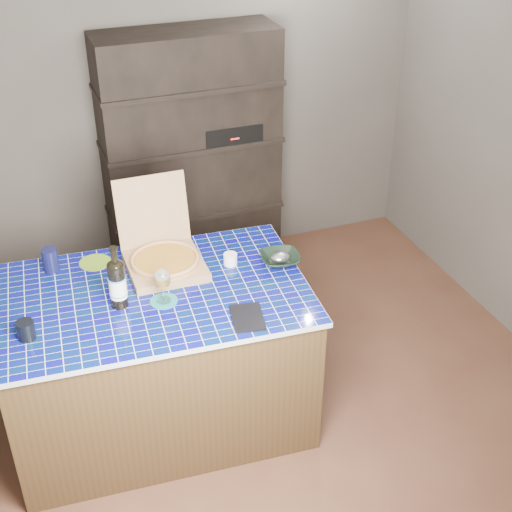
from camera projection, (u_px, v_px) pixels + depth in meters
name	position (u px, v px, depth m)	size (l,w,h in m)	color
room	(274.00, 216.00, 3.56)	(3.50, 3.50, 3.50)	brown
shelving_unit	(192.00, 160.00, 4.95)	(1.20, 0.41, 1.80)	black
kitchen_island	(159.00, 357.00, 3.89)	(1.66, 1.12, 0.87)	#3F2E19
pizza_box	(164.00, 257.00, 3.83)	(0.40, 0.49, 0.44)	#A77A56
mead_bottle	(117.00, 283.00, 3.49)	(0.09, 0.09, 0.34)	black
teal_trivet	(164.00, 301.00, 3.59)	(0.14, 0.14, 0.01)	#167172
wine_glass	(162.00, 280.00, 3.52)	(0.08, 0.08, 0.19)	white
tumbler	(26.00, 330.00, 3.32)	(0.08, 0.08, 0.09)	black
dvd_case	(247.00, 317.00, 3.46)	(0.15, 0.21, 0.02)	black
bowl	(280.00, 259.00, 3.88)	(0.21, 0.21, 0.05)	black
foil_contents	(280.00, 257.00, 3.87)	(0.11, 0.09, 0.05)	#B4B3BF
white_jar	(230.00, 259.00, 3.87)	(0.07, 0.07, 0.06)	white
navy_cup	(50.00, 260.00, 3.80)	(0.08, 0.08, 0.13)	black
green_trivet	(95.00, 262.00, 3.89)	(0.17, 0.17, 0.01)	#6D9C21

